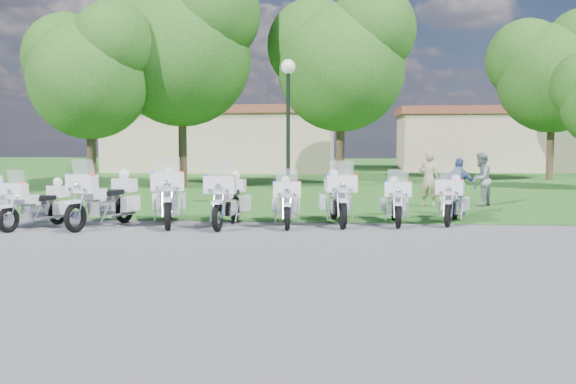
# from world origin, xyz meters

# --- Properties ---
(ground) EXTENTS (100.00, 100.00, 0.00)m
(ground) POSITION_xyz_m (0.00, 0.00, 0.00)
(ground) COLOR #5D5D63
(ground) RESTS_ON ground
(grass_lawn) EXTENTS (100.00, 48.00, 0.01)m
(grass_lawn) POSITION_xyz_m (0.00, 27.00, 0.00)
(grass_lawn) COLOR #21571B
(grass_lawn) RESTS_ON ground
(motorcycle_1) EXTENTS (1.15, 2.09, 1.46)m
(motorcycle_1) POSITION_xyz_m (-5.43, 1.42, 0.61)
(motorcycle_1) COLOR black
(motorcycle_1) RESTS_ON ground
(motorcycle_2) EXTENTS (1.31, 2.46, 1.70)m
(motorcycle_2) POSITION_xyz_m (-3.86, 1.74, 0.71)
(motorcycle_2) COLOR black
(motorcycle_2) RESTS_ON ground
(motorcycle_3) EXTENTS (1.27, 2.55, 1.74)m
(motorcycle_3) POSITION_xyz_m (-2.40, 2.29, 0.73)
(motorcycle_3) COLOR black
(motorcycle_3) RESTS_ON ground
(motorcycle_4) EXTENTS (0.88, 2.47, 1.66)m
(motorcycle_4) POSITION_xyz_m (-0.85, 2.19, 0.69)
(motorcycle_4) COLOR black
(motorcycle_4) RESTS_ON ground
(motorcycle_5) EXTENTS (0.88, 2.18, 1.47)m
(motorcycle_5) POSITION_xyz_m (0.59, 2.41, 0.61)
(motorcycle_5) COLOR black
(motorcycle_5) RESTS_ON ground
(motorcycle_6) EXTENTS (1.03, 2.45, 1.65)m
(motorcycle_6) POSITION_xyz_m (1.86, 2.85, 0.69)
(motorcycle_6) COLOR black
(motorcycle_6) RESTS_ON ground
(motorcycle_7) EXTENTS (0.71, 2.14, 1.44)m
(motorcycle_7) POSITION_xyz_m (3.34, 2.96, 0.60)
(motorcycle_7) COLOR black
(motorcycle_7) RESTS_ON ground
(motorcycle_8) EXTENTS (1.09, 2.15, 1.48)m
(motorcycle_8) POSITION_xyz_m (4.82, 3.32, 0.62)
(motorcycle_8) COLOR black
(motorcycle_8) RESTS_ON ground
(lamp_post) EXTENTS (0.44, 0.44, 4.55)m
(lamp_post) POSITION_xyz_m (0.29, 5.96, 3.40)
(lamp_post) COLOR black
(lamp_post) RESTS_ON ground
(tree_0) EXTENTS (5.65, 4.82, 7.53)m
(tree_0) POSITION_xyz_m (-8.30, 11.59, 4.98)
(tree_0) COLOR #38281C
(tree_0) RESTS_ON ground
(tree_1) EXTENTS (7.07, 6.04, 9.43)m
(tree_1) POSITION_xyz_m (-5.17, 13.99, 6.24)
(tree_1) COLOR #38281C
(tree_1) RESTS_ON ground
(tree_2) EXTENTS (6.48, 5.53, 8.65)m
(tree_2) POSITION_xyz_m (1.69, 14.84, 5.72)
(tree_2) COLOR #38281C
(tree_2) RESTS_ON ground
(tree_4) EXTENTS (6.44, 5.50, 8.59)m
(tree_4) POSITION_xyz_m (12.32, 20.55, 5.68)
(tree_4) COLOR #38281C
(tree_4) RESTS_ON ground
(building_west) EXTENTS (14.56, 8.32, 4.10)m
(building_west) POSITION_xyz_m (-6.00, 28.00, 2.07)
(building_west) COLOR tan
(building_west) RESTS_ON ground
(building_east) EXTENTS (11.44, 7.28, 4.10)m
(building_east) POSITION_xyz_m (11.00, 30.00, 2.07)
(building_east) COLOR tan
(building_east) RESTS_ON ground
(bystander_a) EXTENTS (0.73, 0.57, 1.76)m
(bystander_a) POSITION_xyz_m (4.66, 7.05, 0.88)
(bystander_a) COLOR tan
(bystander_a) RESTS_ON ground
(bystander_b) EXTENTS (1.02, 1.06, 1.72)m
(bystander_b) POSITION_xyz_m (6.33, 7.39, 0.86)
(bystander_b) COLOR gray
(bystander_b) RESTS_ON ground
(bystander_c) EXTENTS (1.03, 0.74, 1.62)m
(bystander_c) POSITION_xyz_m (5.24, 4.88, 0.81)
(bystander_c) COLOR #375086
(bystander_c) RESTS_ON ground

